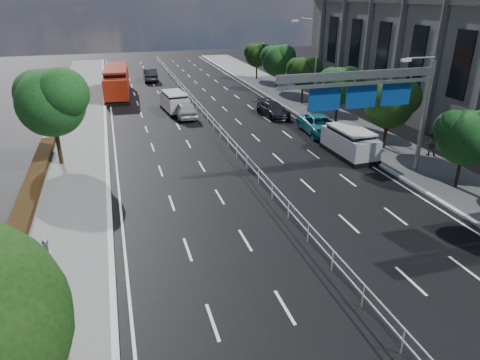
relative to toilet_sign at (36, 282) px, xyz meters
name	(u,v)px	position (x,y,z in m)	size (l,w,h in m)	color
ground	(350,293)	(10.95, 0.00, -2.94)	(160.00, 160.00, 0.00)	black
sidewalk_near	(35,357)	(-0.55, 0.00, -2.87)	(5.00, 140.00, 0.14)	slate
kerb_near	(115,341)	(1.95, 0.00, -2.87)	(0.25, 140.00, 0.15)	silver
median_fence	(215,126)	(10.95, 22.50, -2.42)	(0.05, 85.00, 1.02)	silver
hedge_near	(3,271)	(-2.35, 5.00, -2.58)	(1.00, 36.00, 0.44)	black
toilet_sign	(36,282)	(0.00, 0.00, 0.00)	(1.62, 0.18, 4.34)	gray
overhead_gantry	(374,91)	(17.69, 10.05, 2.66)	(10.24, 0.38, 7.45)	gray
streetlight_far	(313,59)	(21.46, 26.00, 2.27)	(2.78, 2.40, 9.00)	gray
civic_hall	(461,47)	(34.67, 22.00, 3.33)	(14.40, 36.00, 14.35)	slate
near_tree_back	(51,99)	(-0.99, 17.97, 1.67)	(4.84, 4.51, 6.69)	black
far_tree_c	(467,135)	(22.20, 6.98, 0.48)	(3.52, 3.28, 4.94)	black
far_tree_d	(390,101)	(22.20, 14.48, 0.74)	(3.85, 3.59, 5.34)	black
far_tree_e	(340,84)	(22.20, 21.98, 0.61)	(3.63, 3.38, 5.13)	black
far_tree_f	(304,71)	(22.20, 29.48, 0.55)	(3.52, 3.28, 5.02)	black
far_tree_g	(278,59)	(22.20, 36.98, 0.81)	(3.96, 3.69, 5.45)	black
far_tree_h	(257,54)	(22.20, 44.48, 0.48)	(3.41, 3.18, 4.91)	black
white_minivan	(175,102)	(8.68, 30.17, -1.96)	(2.45, 4.78, 2.00)	black
red_bus	(117,81)	(3.54, 39.66, -1.24)	(3.26, 11.06, 3.26)	black
near_car_silver	(185,109)	(9.29, 27.96, -2.16)	(1.86, 4.63, 1.58)	#A5A8AD
near_car_dark	(150,75)	(8.06, 47.71, -2.13)	(1.73, 4.96, 1.63)	black
silver_minivan	(350,142)	(18.88, 14.00, -1.93)	(2.23, 5.01, 2.06)	black
parked_car_teal	(320,125)	(19.25, 19.42, -2.18)	(2.52, 5.47, 1.52)	#1C7280
parked_car_dark	(273,110)	(17.45, 25.75, -2.27)	(1.90, 4.67, 1.35)	black
pedestrian_a	(387,124)	(24.35, 17.43, -1.99)	(0.59, 0.39, 1.63)	gray
pedestrian_b	(431,144)	(24.35, 12.08, -1.97)	(0.81, 0.63, 1.67)	gray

